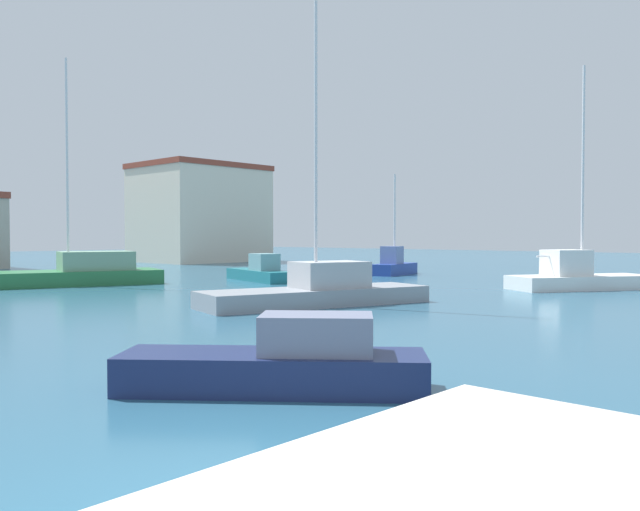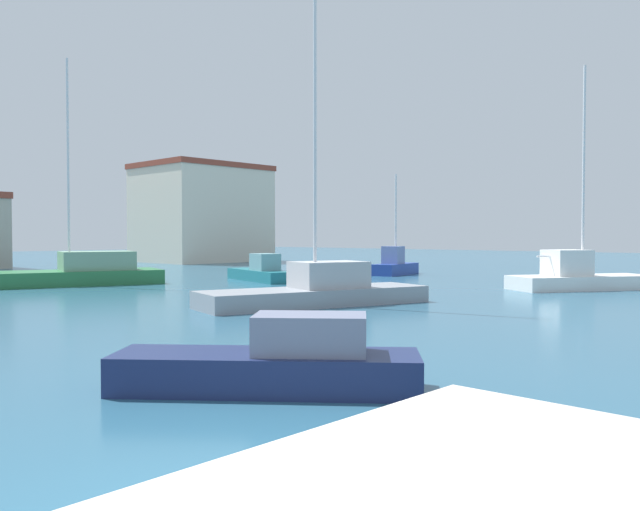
# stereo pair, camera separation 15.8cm
# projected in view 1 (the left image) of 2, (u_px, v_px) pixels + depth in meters

# --- Properties ---
(water) EXTENTS (160.00, 160.00, 0.00)m
(water) POSITION_uv_depth(u_px,v_px,m) (213.00, 289.00, 30.10)
(water) COLOR #285670
(water) RESTS_ON ground
(sailboat_blue_far_left) EXTENTS (4.35, 2.22, 6.38)m
(sailboat_blue_far_left) POSITION_uv_depth(u_px,v_px,m) (394.00, 265.00, 40.92)
(sailboat_blue_far_left) COLOR #233D93
(sailboat_blue_far_left) RESTS_ON water
(sailboat_grey_outer_mooring) EXTENTS (8.78, 4.67, 12.28)m
(sailboat_grey_outer_mooring) POSITION_uv_depth(u_px,v_px,m) (319.00, 289.00, 23.05)
(sailboat_grey_outer_mooring) COLOR gray
(sailboat_grey_outer_mooring) RESTS_ON water
(motorboat_navy_center_channel) EXTENTS (4.16, 4.63, 1.24)m
(motorboat_navy_center_channel) POSITION_uv_depth(u_px,v_px,m) (282.00, 364.00, 10.29)
(motorboat_navy_center_channel) COLOR #19234C
(motorboat_navy_center_channel) RESTS_ON water
(sailboat_green_distant_east) EXTENTS (9.36, 5.63, 11.31)m
(sailboat_green_distant_east) POSITION_uv_depth(u_px,v_px,m) (77.00, 272.00, 32.45)
(sailboat_green_distant_east) COLOR #28703D
(sailboat_green_distant_east) RESTS_ON water
(sailboat_white_inner_mooring) EXTENTS (6.96, 5.50, 10.30)m
(sailboat_white_inner_mooring) POSITION_uv_depth(u_px,v_px,m) (578.00, 276.00, 29.82)
(sailboat_white_inner_mooring) COLOR white
(sailboat_white_inner_mooring) RESTS_ON water
(motorboat_teal_mid_harbor) EXTENTS (3.04, 5.95, 1.51)m
(motorboat_teal_mid_harbor) POSITION_uv_depth(u_px,v_px,m) (260.00, 272.00, 35.33)
(motorboat_teal_mid_harbor) COLOR #1E707A
(motorboat_teal_mid_harbor) RESTS_ON water
(harbor_office) EXTENTS (10.98, 9.16, 9.23)m
(harbor_office) POSITION_uv_depth(u_px,v_px,m) (200.00, 213.00, 61.65)
(harbor_office) COLOR beige
(harbor_office) RESTS_ON ground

